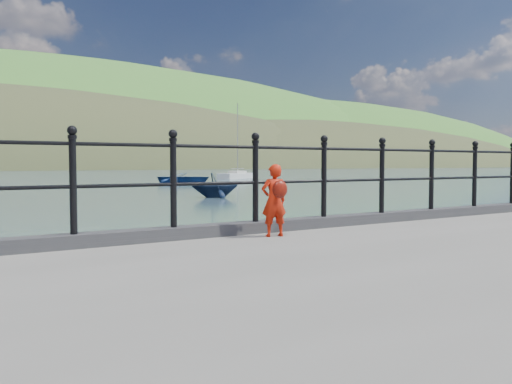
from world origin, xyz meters
TOP-DOWN VIEW (x-y plane):
  - ground at (0.00, 0.00)m, footprint 600.00×600.00m
  - kerb at (0.00, -0.15)m, footprint 60.00×0.30m
  - railing at (0.00, -0.15)m, footprint 18.11×0.11m
  - far_shore at (38.34, 239.41)m, footprint 830.00×200.00m
  - child at (0.58, -0.62)m, footprint 0.37×0.33m
  - launch_blue at (19.80, 41.81)m, footprint 6.14×6.09m
  - launch_navy at (11.55, 20.72)m, footprint 3.14×2.88m
  - sailboat_far at (33.17, 53.67)m, footprint 7.08×4.95m

SIDE VIEW (x-z plane):
  - far_shore at x=38.34m, z-range -100.57..55.43m
  - ground at x=0.00m, z-range 0.00..0.00m
  - sailboat_far at x=33.17m, z-range -4.61..5.29m
  - launch_blue at x=19.80m, z-range 0.00..1.05m
  - launch_navy at x=11.55m, z-range 0.00..1.40m
  - kerb at x=0.00m, z-range 1.00..1.15m
  - child at x=0.58m, z-range 1.01..1.93m
  - railing at x=0.00m, z-range 1.23..2.42m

